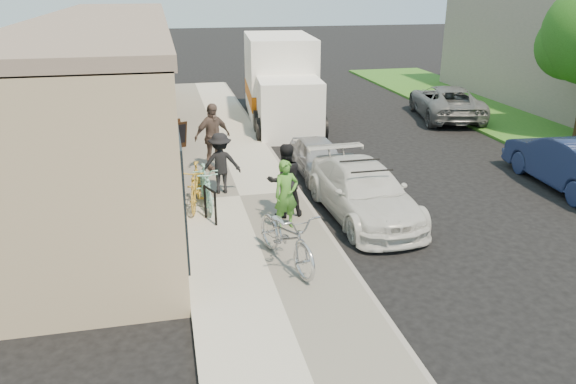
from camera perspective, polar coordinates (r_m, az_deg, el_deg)
ground at (r=11.89m, az=6.76°, el=-5.35°), size 120.00×120.00×0.00m
sidewalk at (r=14.11m, az=-4.92°, el=-0.66°), size 3.00×34.00×0.15m
curb at (r=14.38m, az=1.21°, el=-0.21°), size 0.12×34.00×0.13m
storefront at (r=18.37m, az=-17.57°, el=10.10°), size 3.60×20.00×4.22m
bike_rack at (r=12.49m, az=-7.92°, el=-0.96°), size 0.24×0.53×0.79m
sandwich_board at (r=18.38m, az=-11.21°, el=5.78°), size 0.70×0.71×0.87m
sedan_white at (r=13.10m, az=7.68°, el=0.06°), size 1.92×4.33×1.28m
sedan_silver at (r=15.86m, az=3.12°, el=3.52°), size 1.24×3.08×1.05m
moving_truck at (r=22.16m, az=-0.72°, el=10.87°), size 3.04×6.75×3.22m
far_car_blue at (r=16.61m, az=26.78°, el=2.75°), size 1.76×4.39×1.42m
far_car_gray at (r=23.58m, az=15.73°, el=8.80°), size 3.16×5.11×1.32m
tandem_bike at (r=10.50m, az=-0.15°, el=-4.52°), size 1.29×2.28×1.13m
woman_rider at (r=11.98m, az=-0.19°, el=-0.26°), size 0.62×0.47×1.52m
man_standing at (r=12.57m, az=-0.32°, el=1.19°), size 0.89×0.73×1.70m
cruiser_bike_a at (r=13.28m, az=-8.33°, el=0.45°), size 0.59×1.69×1.00m
cruiser_bike_b at (r=13.82m, az=-8.50°, el=1.01°), size 0.61×1.69×0.88m
cruiser_bike_c at (r=13.35m, az=-9.36°, el=0.58°), size 0.78×1.77×1.03m
bystander_a at (r=14.12m, az=-6.86°, el=2.92°), size 1.01×0.60×1.55m
bystander_b at (r=15.91m, az=-7.68°, el=5.57°), size 1.20×0.89×1.90m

